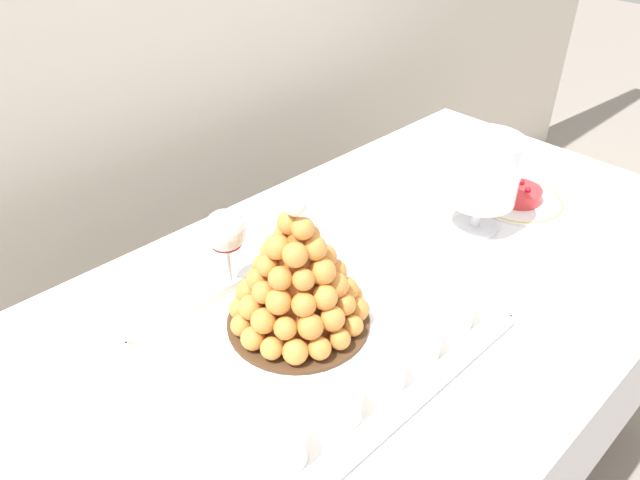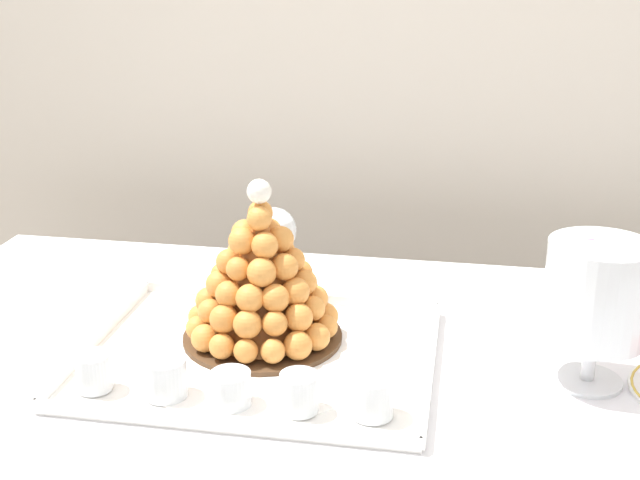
{
  "view_description": "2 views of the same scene",
  "coord_description": "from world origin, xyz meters",
  "px_view_note": "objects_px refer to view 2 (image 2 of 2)",
  "views": [
    {
      "loc": [
        -0.71,
        -0.58,
        1.49
      ],
      "look_at": [
        -0.11,
        0.04,
        0.89
      ],
      "focal_mm": 33.44,
      "sensor_mm": 36.0,
      "label": 1
    },
    {
      "loc": [
        0.13,
        -1.17,
        1.36
      ],
      "look_at": [
        -0.09,
        0.03,
        0.92
      ],
      "focal_mm": 47.28,
      "sensor_mm": 36.0,
      "label": 2
    }
  ],
  "objects_px": {
    "serving_tray": "(259,356)",
    "dessert_cup_right": "(372,398)",
    "wine_glass": "(274,233)",
    "macaron_goblet": "(597,293)",
    "dessert_cup_left": "(94,373)",
    "dessert_cup_mid_right": "(299,394)",
    "croquembouche": "(262,281)",
    "dessert_cup_centre": "(231,389)",
    "dessert_cup_mid_left": "(166,379)"
  },
  "relations": [
    {
      "from": "serving_tray",
      "to": "dessert_cup_right",
      "type": "relative_size",
      "value": 9.28
    },
    {
      "from": "wine_glass",
      "to": "macaron_goblet",
      "type": "bearing_deg",
      "value": -22.22
    },
    {
      "from": "dessert_cup_left",
      "to": "dessert_cup_right",
      "type": "bearing_deg",
      "value": 0.13
    },
    {
      "from": "dessert_cup_right",
      "to": "macaron_goblet",
      "type": "xyz_separation_m",
      "value": [
        0.3,
        0.16,
        0.11
      ]
    },
    {
      "from": "dessert_cup_right",
      "to": "wine_glass",
      "type": "bearing_deg",
      "value": 120.81
    },
    {
      "from": "serving_tray",
      "to": "wine_glass",
      "type": "relative_size",
      "value": 3.12
    },
    {
      "from": "dessert_cup_mid_right",
      "to": "dessert_cup_left",
      "type": "bearing_deg",
      "value": 179.08
    },
    {
      "from": "croquembouche",
      "to": "dessert_cup_left",
      "type": "relative_size",
      "value": 4.92
    },
    {
      "from": "dessert_cup_centre",
      "to": "macaron_goblet",
      "type": "bearing_deg",
      "value": 18.39
    },
    {
      "from": "serving_tray",
      "to": "dessert_cup_mid_right",
      "type": "distance_m",
      "value": 0.18
    },
    {
      "from": "dessert_cup_mid_left",
      "to": "macaron_goblet",
      "type": "height_order",
      "value": "macaron_goblet"
    },
    {
      "from": "serving_tray",
      "to": "dessert_cup_mid_right",
      "type": "height_order",
      "value": "dessert_cup_mid_right"
    },
    {
      "from": "serving_tray",
      "to": "dessert_cup_mid_left",
      "type": "relative_size",
      "value": 8.88
    },
    {
      "from": "dessert_cup_left",
      "to": "croquembouche",
      "type": "bearing_deg",
      "value": 45.04
    },
    {
      "from": "dessert_cup_left",
      "to": "dessert_cup_centre",
      "type": "bearing_deg",
      "value": -1.41
    },
    {
      "from": "serving_tray",
      "to": "dessert_cup_right",
      "type": "distance_m",
      "value": 0.24
    },
    {
      "from": "dessert_cup_left",
      "to": "dessert_cup_centre",
      "type": "height_order",
      "value": "dessert_cup_left"
    },
    {
      "from": "dessert_cup_centre",
      "to": "dessert_cup_mid_right",
      "type": "xyz_separation_m",
      "value": [
        0.1,
        0.0,
        0.0
      ]
    },
    {
      "from": "croquembouche",
      "to": "dessert_cup_centre",
      "type": "distance_m",
      "value": 0.22
    },
    {
      "from": "dessert_cup_mid_left",
      "to": "dessert_cup_mid_right",
      "type": "bearing_deg",
      "value": -1.64
    },
    {
      "from": "dessert_cup_left",
      "to": "dessert_cup_mid_right",
      "type": "height_order",
      "value": "same"
    },
    {
      "from": "dessert_cup_centre",
      "to": "dessert_cup_right",
      "type": "height_order",
      "value": "dessert_cup_right"
    },
    {
      "from": "dessert_cup_left",
      "to": "dessert_cup_mid_right",
      "type": "bearing_deg",
      "value": -0.92
    },
    {
      "from": "dessert_cup_centre",
      "to": "macaron_goblet",
      "type": "relative_size",
      "value": 0.25
    },
    {
      "from": "dessert_cup_mid_left",
      "to": "wine_glass",
      "type": "height_order",
      "value": "wine_glass"
    },
    {
      "from": "dessert_cup_mid_left",
      "to": "dessert_cup_centre",
      "type": "bearing_deg",
      "value": -3.38
    },
    {
      "from": "serving_tray",
      "to": "dessert_cup_mid_left",
      "type": "xyz_separation_m",
      "value": [
        -0.1,
        -0.14,
        0.03
      ]
    },
    {
      "from": "dessert_cup_centre",
      "to": "dessert_cup_mid_right",
      "type": "relative_size",
      "value": 1.04
    },
    {
      "from": "croquembouche",
      "to": "dessert_cup_mid_right",
      "type": "xyz_separation_m",
      "value": [
        0.1,
        -0.2,
        -0.08
      ]
    },
    {
      "from": "dessert_cup_mid_right",
      "to": "macaron_goblet",
      "type": "distance_m",
      "value": 0.45
    },
    {
      "from": "dessert_cup_mid_right",
      "to": "dessert_cup_right",
      "type": "height_order",
      "value": "dessert_cup_right"
    },
    {
      "from": "serving_tray",
      "to": "croquembouche",
      "type": "xyz_separation_m",
      "value": [
        -0.01,
        0.06,
        0.1
      ]
    },
    {
      "from": "wine_glass",
      "to": "dessert_cup_right",
      "type": "bearing_deg",
      "value": -59.19
    },
    {
      "from": "dessert_cup_centre",
      "to": "dessert_cup_mid_right",
      "type": "height_order",
      "value": "dessert_cup_mid_right"
    },
    {
      "from": "dessert_cup_mid_right",
      "to": "dessert_cup_right",
      "type": "xyz_separation_m",
      "value": [
        0.1,
        0.01,
        0.0
      ]
    },
    {
      "from": "serving_tray",
      "to": "macaron_goblet",
      "type": "relative_size",
      "value": 2.41
    },
    {
      "from": "croquembouche",
      "to": "dessert_cup_mid_left",
      "type": "relative_size",
      "value": 4.39
    },
    {
      "from": "dessert_cup_mid_right",
      "to": "dessert_cup_right",
      "type": "distance_m",
      "value": 0.1
    },
    {
      "from": "dessert_cup_mid_right",
      "to": "dessert_cup_right",
      "type": "relative_size",
      "value": 0.94
    },
    {
      "from": "dessert_cup_mid_right",
      "to": "wine_glass",
      "type": "xyz_separation_m",
      "value": [
        -0.12,
        0.38,
        0.09
      ]
    },
    {
      "from": "serving_tray",
      "to": "croquembouche",
      "type": "distance_m",
      "value": 0.12
    },
    {
      "from": "macaron_goblet",
      "to": "wine_glass",
      "type": "distance_m",
      "value": 0.57
    },
    {
      "from": "dessert_cup_centre",
      "to": "wine_glass",
      "type": "height_order",
      "value": "wine_glass"
    },
    {
      "from": "serving_tray",
      "to": "dessert_cup_centre",
      "type": "height_order",
      "value": "dessert_cup_centre"
    },
    {
      "from": "macaron_goblet",
      "to": "serving_tray",
      "type": "bearing_deg",
      "value": -178.03
    },
    {
      "from": "dessert_cup_left",
      "to": "wine_glass",
      "type": "height_order",
      "value": "wine_glass"
    },
    {
      "from": "dessert_cup_left",
      "to": "wine_glass",
      "type": "xyz_separation_m",
      "value": [
        0.18,
        0.37,
        0.09
      ]
    },
    {
      "from": "serving_tray",
      "to": "wine_glass",
      "type": "distance_m",
      "value": 0.26
    },
    {
      "from": "dessert_cup_right",
      "to": "dessert_cup_mid_left",
      "type": "bearing_deg",
      "value": -179.95
    },
    {
      "from": "macaron_goblet",
      "to": "wine_glass",
      "type": "xyz_separation_m",
      "value": [
        -0.52,
        0.21,
        -0.02
      ]
    }
  ]
}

